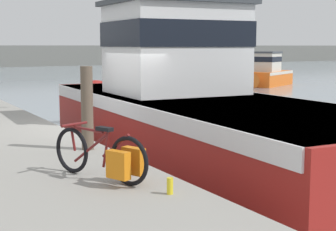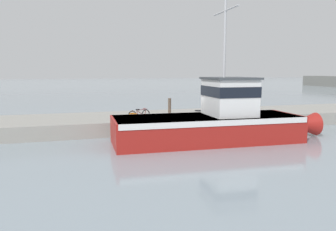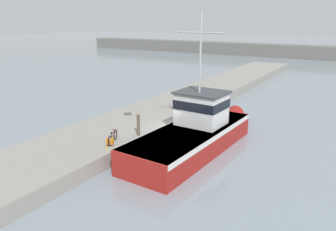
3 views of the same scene
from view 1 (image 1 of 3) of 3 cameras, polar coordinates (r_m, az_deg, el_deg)
ground_plane at (r=11.57m, az=-7.79°, el=-5.64°), size 320.00×320.00×0.00m
far_shoreline at (r=77.17m, az=-3.00°, el=6.75°), size 180.00×5.00×2.72m
fishing_boat_main at (r=11.84m, az=2.59°, el=0.86°), size 4.13×12.84×8.69m
boat_orange_near at (r=35.16m, az=11.11°, el=4.68°), size 5.06×3.47×2.30m
bicycle_touring at (r=6.72m, az=-6.68°, el=-4.55°), size 0.82×1.60×0.70m
mooring_post at (r=8.74m, az=-8.95°, el=0.80°), size 0.20×0.20×1.41m
water_bottle_by_bike at (r=6.14m, az=0.21°, el=-7.81°), size 0.08×0.08×0.20m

